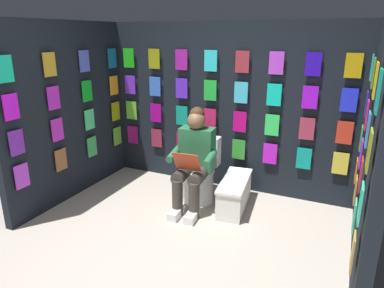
% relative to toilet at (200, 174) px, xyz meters
% --- Properties ---
extents(ground_plane, '(30.00, 30.00, 0.00)m').
position_rel_toilet_xyz_m(ground_plane, '(-0.14, 1.54, -0.33)').
color(ground_plane, '#B2A899').
extents(display_wall_back, '(3.36, 0.14, 2.14)m').
position_rel_toilet_xyz_m(display_wall_back, '(-0.14, -0.54, 0.75)').
color(display_wall_back, black).
rests_on(display_wall_back, ground).
extents(display_wall_left, '(0.14, 2.03, 2.14)m').
position_rel_toilet_xyz_m(display_wall_left, '(-1.82, 0.52, 0.74)').
color(display_wall_left, black).
rests_on(display_wall_left, ground).
extents(display_wall_right, '(0.14, 2.03, 2.14)m').
position_rel_toilet_xyz_m(display_wall_right, '(1.54, 0.52, 0.74)').
color(display_wall_right, black).
rests_on(display_wall_right, ground).
extents(toilet, '(0.42, 0.57, 0.77)m').
position_rel_toilet_xyz_m(toilet, '(0.00, 0.00, 0.00)').
color(toilet, white).
rests_on(toilet, ground).
extents(person_reading, '(0.55, 0.71, 1.19)m').
position_rel_toilet_xyz_m(person_reading, '(-0.02, 0.23, 0.27)').
color(person_reading, '#286B42').
rests_on(person_reading, ground).
extents(comic_longbox_near, '(0.39, 0.83, 0.36)m').
position_rel_toilet_xyz_m(comic_longbox_near, '(-0.47, 0.05, -0.15)').
color(comic_longbox_near, white).
rests_on(comic_longbox_near, ground).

